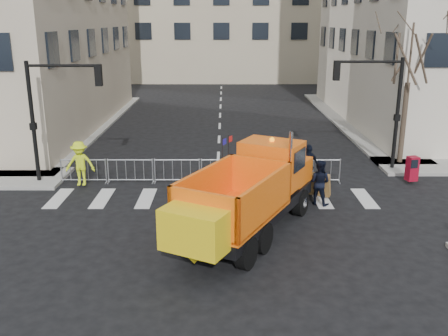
{
  "coord_description": "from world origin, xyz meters",
  "views": [
    {
      "loc": [
        0.32,
        -13.78,
        7.07
      ],
      "look_at": [
        0.31,
        2.5,
        2.2
      ],
      "focal_mm": 40.0,
      "sensor_mm": 36.0,
      "label": 1
    }
  ],
  "objects_px": {
    "cop_c": "(308,166)",
    "cop_b": "(319,182)",
    "worker": "(80,163)",
    "newspaper_box": "(412,169)",
    "cop_a": "(279,171)",
    "plow_truck": "(249,193)"
  },
  "relations": [
    {
      "from": "cop_c",
      "to": "cop_b",
      "type": "bearing_deg",
      "value": 52.23
    },
    {
      "from": "cop_b",
      "to": "cop_c",
      "type": "xyz_separation_m",
      "value": [
        -0.08,
        2.15,
        0.05
      ]
    },
    {
      "from": "worker",
      "to": "newspaper_box",
      "type": "bearing_deg",
      "value": 1.99
    },
    {
      "from": "cop_b",
      "to": "cop_a",
      "type": "bearing_deg",
      "value": -7.92
    },
    {
      "from": "cop_b",
      "to": "worker",
      "type": "height_order",
      "value": "worker"
    },
    {
      "from": "worker",
      "to": "cop_a",
      "type": "bearing_deg",
      "value": -6.02
    },
    {
      "from": "cop_c",
      "to": "newspaper_box",
      "type": "xyz_separation_m",
      "value": [
        4.7,
        0.43,
        -0.26
      ]
    },
    {
      "from": "cop_b",
      "to": "cop_c",
      "type": "height_order",
      "value": "cop_c"
    },
    {
      "from": "cop_a",
      "to": "cop_b",
      "type": "bearing_deg",
      "value": 136.8
    },
    {
      "from": "plow_truck",
      "to": "worker",
      "type": "bearing_deg",
      "value": 82.49
    },
    {
      "from": "cop_b",
      "to": "cop_c",
      "type": "relative_size",
      "value": 0.95
    },
    {
      "from": "newspaper_box",
      "to": "cop_b",
      "type": "bearing_deg",
      "value": -164.76
    },
    {
      "from": "cop_b",
      "to": "worker",
      "type": "bearing_deg",
      "value": 18.4
    },
    {
      "from": "cop_a",
      "to": "cop_b",
      "type": "relative_size",
      "value": 1.11
    },
    {
      "from": "cop_b",
      "to": "newspaper_box",
      "type": "relative_size",
      "value": 1.65
    },
    {
      "from": "cop_b",
      "to": "worker",
      "type": "relative_size",
      "value": 0.94
    },
    {
      "from": "worker",
      "to": "plow_truck",
      "type": "bearing_deg",
      "value": -35.66
    },
    {
      "from": "plow_truck",
      "to": "cop_a",
      "type": "xyz_separation_m",
      "value": [
        1.46,
        4.13,
        -0.53
      ]
    },
    {
      "from": "plow_truck",
      "to": "cop_a",
      "type": "bearing_deg",
      "value": 8.19
    },
    {
      "from": "cop_c",
      "to": "newspaper_box",
      "type": "height_order",
      "value": "cop_c"
    },
    {
      "from": "cop_a",
      "to": "cop_c",
      "type": "bearing_deg",
      "value": -149.6
    },
    {
      "from": "cop_a",
      "to": "worker",
      "type": "relative_size",
      "value": 1.04
    }
  ]
}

